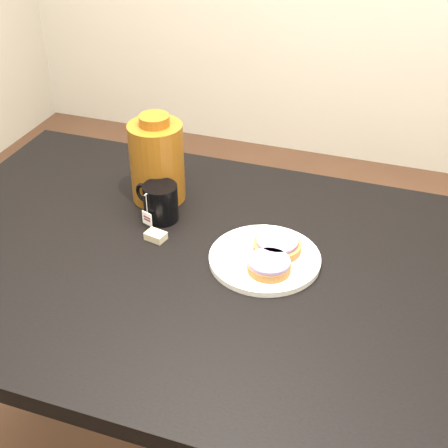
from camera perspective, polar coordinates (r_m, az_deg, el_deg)
The scene contains 7 objects.
table at distance 1.41m, azimuth -1.20°, elevation -6.11°, with size 1.40×0.90×0.75m.
plate at distance 1.35m, azimuth 3.74°, elevation -3.11°, with size 0.24×0.24×0.02m.
bagel_back at distance 1.36m, azimuth 4.88°, elevation -1.94°, with size 0.11×0.11×0.03m.
bagel_front at distance 1.30m, azimuth 4.14°, elevation -3.77°, with size 0.13×0.13×0.03m.
mug at distance 1.48m, azimuth -5.87°, elevation 2.02°, with size 0.13×0.11×0.09m.
teabag_pouch at distance 1.42m, azimuth -6.26°, elevation -1.09°, with size 0.04×0.03×0.02m, color #C6B793.
bagel_package at distance 1.53m, azimuth -6.15°, elevation 5.76°, with size 0.14×0.14×0.22m.
Camera 1 is at (0.38, -1.00, 1.58)m, focal length 50.00 mm.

